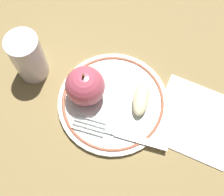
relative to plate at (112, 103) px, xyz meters
name	(u,v)px	position (x,y,z in m)	size (l,w,h in m)	color
ground_plane	(113,104)	(0.00, 0.00, -0.01)	(2.00, 2.00, 0.00)	olive
plate	(112,103)	(0.00, 0.00, 0.00)	(0.21, 0.21, 0.01)	white
apple_red_whole	(85,86)	(-0.04, -0.03, 0.04)	(0.07, 0.07, 0.08)	#C64D62
apple_slice_front	(141,99)	(0.03, 0.04, 0.02)	(0.07, 0.03, 0.02)	beige
fork	(122,135)	(0.06, -0.03, 0.01)	(0.16, 0.11, 0.00)	silver
drinking_glass	(28,57)	(-0.16, -0.07, 0.05)	(0.06, 0.06, 0.11)	silver
napkin_folded	(196,120)	(0.13, 0.10, 0.00)	(0.15, 0.14, 0.01)	white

